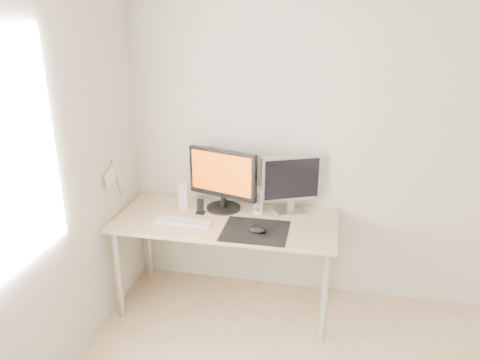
{
  "coord_description": "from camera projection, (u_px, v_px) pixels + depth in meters",
  "views": [
    {
      "loc": [
        -0.21,
        -1.62,
        2.17
      ],
      "look_at": [
        -0.84,
        1.45,
        1.01
      ],
      "focal_mm": 35.0,
      "sensor_mm": 36.0,
      "label": 1
    }
  ],
  "objects": [
    {
      "name": "pennant",
      "position": [
        112.0,
        177.0,
        3.29
      ],
      "size": [
        0.01,
        0.23,
        0.29
      ],
      "color": "#A57F54",
      "rests_on": "wall_left"
    },
    {
      "name": "main_monitor",
      "position": [
        223.0,
        178.0,
        3.46
      ],
      "size": [
        0.54,
        0.32,
        0.47
      ],
      "color": "black",
      "rests_on": "desk"
    },
    {
      "name": "second_monitor",
      "position": [
        291.0,
        181.0,
        3.43
      ],
      "size": [
        0.43,
        0.23,
        0.43
      ],
      "color": "#B6B6B8",
      "rests_on": "desk"
    },
    {
      "name": "mouse",
      "position": [
        258.0,
        230.0,
        3.16
      ],
      "size": [
        0.12,
        0.07,
        0.04
      ],
      "primitive_type": "ellipsoid",
      "color": "black",
      "rests_on": "mousepad"
    },
    {
      "name": "desk",
      "position": [
        226.0,
        228.0,
        3.42
      ],
      "size": [
        1.6,
        0.7,
        0.73
      ],
      "color": "#D1B587",
      "rests_on": "ground"
    },
    {
      "name": "speaker_right",
      "position": [
        258.0,
        200.0,
        3.46
      ],
      "size": [
        0.06,
        0.08,
        0.19
      ],
      "color": "white",
      "rests_on": "desk"
    },
    {
      "name": "wall_back",
      "position": [
        362.0,
        143.0,
        3.37
      ],
      "size": [
        3.5,
        0.0,
        3.5
      ],
      "primitive_type": "plane",
      "rotation": [
        1.57,
        0.0,
        0.0
      ],
      "color": "silver",
      "rests_on": "ground"
    },
    {
      "name": "mousepad",
      "position": [
        255.0,
        231.0,
        3.2
      ],
      "size": [
        0.45,
        0.4,
        0.0
      ],
      "primitive_type": "cube",
      "color": "black",
      "rests_on": "desk"
    },
    {
      "name": "phone_dock",
      "position": [
        200.0,
        209.0,
        3.46
      ],
      "size": [
        0.07,
        0.06,
        0.12
      ],
      "color": "black",
      "rests_on": "desk"
    },
    {
      "name": "speaker_left",
      "position": [
        184.0,
        196.0,
        3.55
      ],
      "size": [
        0.06,
        0.08,
        0.19
      ],
      "color": "white",
      "rests_on": "desk"
    },
    {
      "name": "keyboard",
      "position": [
        183.0,
        221.0,
        3.33
      ],
      "size": [
        0.43,
        0.14,
        0.02
      ],
      "color": "silver",
      "rests_on": "desk"
    }
  ]
}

